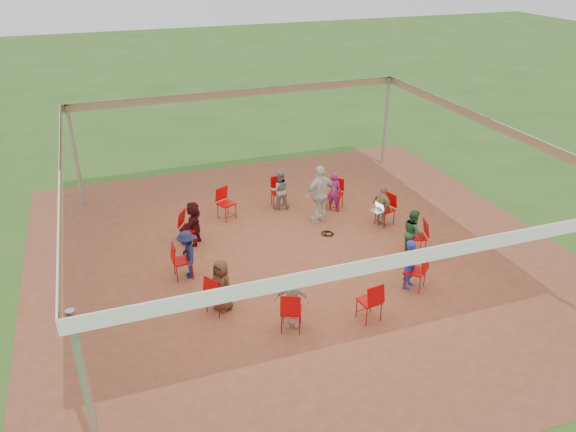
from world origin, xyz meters
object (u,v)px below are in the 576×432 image
object	(u,v)px
cable_coil	(328,234)
person_seated_3	(194,223)
chair_8	(369,301)
person_seated_4	(187,254)
person_seated_6	(292,301)
laptop	(378,208)
chair_7	(291,310)
chair_9	(415,271)
person_seated_5	(222,285)
chair_1	(335,195)
chair_5	(183,261)
chair_4	(190,228)
chair_2	(279,193)
chair_6	(218,294)
person_seated_2	(279,190)
person_seated_8	(413,232)
person_seated_0	(382,206)
person_seated_7	(411,264)
chair_0	(385,210)
person_seated_1	(334,192)
standing_person	(320,194)
chair_10	(417,237)
chair_3	(226,204)

from	to	relation	value
cable_coil	person_seated_3	bearing A→B (deg)	168.47
chair_8	person_seated_4	distance (m)	4.31
person_seated_6	laptop	size ratio (longest dim) A/B	2.98
chair_7	cable_coil	distance (m)	4.18
chair_9	person_seated_5	world-z (taller)	person_seated_5
chair_1	chair_7	xyz separation A→B (m)	(-3.12, -4.85, 0.00)
person_seated_6	chair_9	bearing A→B (deg)	30.85
chair_5	chair_4	bearing A→B (deg)	163.64
chair_2	laptop	world-z (taller)	chair_2
chair_6	chair_9	size ratio (longest dim) A/B	1.00
chair_9	person_seated_6	world-z (taller)	person_seated_6
person_seated_2	person_seated_5	size ratio (longest dim) A/B	1.00
chair_4	chair_9	xyz separation A→B (m)	(4.35, -3.77, 0.00)
person_seated_4	laptop	bearing A→B (deg)	97.94
chair_2	person_seated_8	size ratio (longest dim) A/B	0.76
person_seated_2	chair_4	bearing A→B (deg)	30.85
chair_9	person_seated_6	xyz separation A→B (m)	(-3.07, -0.34, 0.15)
chair_2	person_seated_0	distance (m)	3.09
chair_7	chair_8	bearing A→B (deg)	16.36
person_seated_4	person_seated_5	xyz separation A→B (m)	(0.44, -1.51, 0.00)
chair_4	person_seated_7	bearing A→B (deg)	81.99
chair_4	chair_8	world-z (taller)	same
chair_8	chair_9	xyz separation A→B (m)	(1.49, 0.68, 0.00)
chair_8	person_seated_7	size ratio (longest dim) A/B	0.76
chair_0	chair_2	world-z (taller)	same
chair_6	person_seated_4	bearing A→B (deg)	159.54
chair_2	person_seated_5	world-z (taller)	person_seated_5
chair_0	person_seated_3	size ratio (longest dim) A/B	0.76
person_seated_1	chair_8	bearing A→B (deg)	115.10
person_seated_1	standing_person	xyz separation A→B (m)	(-0.64, -0.51, 0.24)
chair_0	person_seated_4	xyz separation A→B (m)	(-5.58, -0.82, 0.15)
person_seated_1	laptop	distance (m)	1.54
chair_4	chair_7	world-z (taller)	same
person_seated_1	cable_coil	xyz separation A→B (m)	(-0.73, -1.30, -0.58)
person_seated_3	standing_person	size ratio (longest dim) A/B	0.71
chair_4	person_seated_6	distance (m)	4.31
chair_0	chair_1	bearing A→B (deg)	16.36
chair_0	person_seated_4	bearing A→B (deg)	81.99
chair_5	chair_10	bearing A→B (deg)	81.82
standing_person	laptop	distance (m)	1.61
chair_3	person_seated_2	distance (m)	1.62
chair_1	chair_9	xyz separation A→B (m)	(-0.00, -4.40, 0.00)
chair_5	person_seated_2	bearing A→B (deg)	129.86
chair_3	chair_6	size ratio (longest dim) A/B	1.00
person_seated_3	person_seated_8	distance (m)	5.52
chair_1	chair_9	size ratio (longest dim) A/B	1.00
standing_person	person_seated_5	bearing A→B (deg)	29.40
chair_4	laptop	xyz separation A→B (m)	(4.97, -0.83, 0.12)
chair_10	person_seated_4	distance (m)	5.65
chair_3	chair_7	world-z (taller)	same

